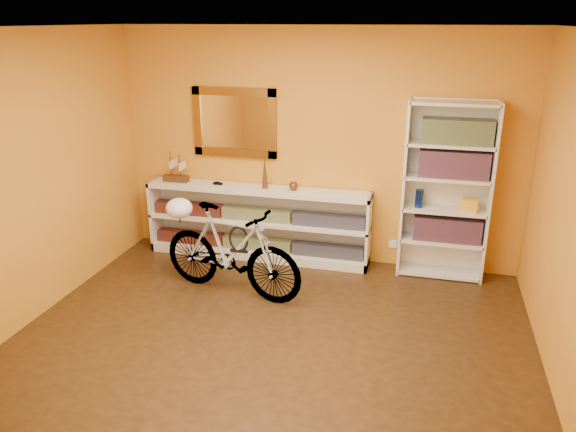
% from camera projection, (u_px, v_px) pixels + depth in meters
% --- Properties ---
extents(floor, '(4.50, 4.00, 0.01)m').
position_uv_depth(floor, '(268.00, 347.00, 4.76)').
color(floor, black).
rests_on(floor, ground).
extents(ceiling, '(4.50, 4.00, 0.01)m').
position_uv_depth(ceiling, '(263.00, 27.00, 3.89)').
color(ceiling, silver).
rests_on(ceiling, ground).
extents(back_wall, '(4.50, 0.01, 2.60)m').
position_uv_depth(back_wall, '(317.00, 148.00, 6.15)').
color(back_wall, orange).
rests_on(back_wall, ground).
extents(left_wall, '(0.01, 4.00, 2.60)m').
position_uv_depth(left_wall, '(19.00, 183.00, 4.85)').
color(left_wall, orange).
rests_on(left_wall, ground).
extents(gilt_mirror, '(0.98, 0.06, 0.78)m').
position_uv_depth(gilt_mirror, '(234.00, 123.00, 6.26)').
color(gilt_mirror, brown).
rests_on(gilt_mirror, back_wall).
extents(wall_socket, '(0.09, 0.02, 0.09)m').
position_uv_depth(wall_socket, '(393.00, 244.00, 6.28)').
color(wall_socket, silver).
rests_on(wall_socket, back_wall).
extents(console_unit, '(2.60, 0.35, 0.85)m').
position_uv_depth(console_unit, '(258.00, 223.00, 6.43)').
color(console_unit, silver).
rests_on(console_unit, floor).
extents(cd_row_lower, '(2.50, 0.13, 0.14)m').
position_uv_depth(cd_row_lower, '(257.00, 244.00, 6.50)').
color(cd_row_lower, black).
rests_on(cd_row_lower, console_unit).
extents(cd_row_upper, '(2.50, 0.13, 0.14)m').
position_uv_depth(cd_row_upper, '(257.00, 214.00, 6.37)').
color(cd_row_upper, navy).
rests_on(cd_row_upper, console_unit).
extents(model_ship, '(0.30, 0.11, 0.36)m').
position_uv_depth(model_ship, '(175.00, 167.00, 6.46)').
color(model_ship, '#392010').
rests_on(model_ship, console_unit).
extents(toy_car, '(0.00, 0.00, 0.00)m').
position_uv_depth(toy_car, '(218.00, 185.00, 6.39)').
color(toy_car, black).
rests_on(toy_car, console_unit).
extents(bronze_ornament, '(0.07, 0.07, 0.39)m').
position_uv_depth(bronze_ornament, '(265.00, 171.00, 6.20)').
color(bronze_ornament, brown).
rests_on(bronze_ornament, console_unit).
extents(decorative_orb, '(0.10, 0.10, 0.10)m').
position_uv_depth(decorative_orb, '(293.00, 186.00, 6.17)').
color(decorative_orb, brown).
rests_on(decorative_orb, console_unit).
extents(bookcase, '(0.90, 0.30, 1.90)m').
position_uv_depth(bookcase, '(446.00, 192.00, 5.79)').
color(bookcase, silver).
rests_on(bookcase, floor).
extents(book_row_a, '(0.70, 0.22, 0.26)m').
position_uv_depth(book_row_a, '(447.00, 228.00, 5.92)').
color(book_row_a, maroon).
rests_on(book_row_a, bookcase).
extents(book_row_b, '(0.70, 0.22, 0.28)m').
position_uv_depth(book_row_b, '(454.00, 164.00, 5.68)').
color(book_row_b, maroon).
rests_on(book_row_b, bookcase).
extents(book_row_c, '(0.70, 0.22, 0.25)m').
position_uv_depth(book_row_c, '(457.00, 131.00, 5.56)').
color(book_row_c, navy).
rests_on(book_row_c, bookcase).
extents(travel_mug, '(0.09, 0.09, 0.19)m').
position_uv_depth(travel_mug, '(419.00, 199.00, 5.86)').
color(travel_mug, navy).
rests_on(travel_mug, bookcase).
extents(red_tin, '(0.14, 0.14, 0.18)m').
position_uv_depth(red_tin, '(431.00, 133.00, 5.66)').
color(red_tin, maroon).
rests_on(red_tin, bookcase).
extents(yellow_bag, '(0.20, 0.16, 0.14)m').
position_uv_depth(yellow_bag, '(470.00, 205.00, 5.74)').
color(yellow_bag, gold).
rests_on(yellow_bag, bookcase).
extents(bicycle, '(0.74, 1.65, 0.94)m').
position_uv_depth(bicycle, '(231.00, 251.00, 5.54)').
color(bicycle, silver).
rests_on(bicycle, floor).
extents(helmet, '(0.28, 0.26, 0.21)m').
position_uv_depth(helmet, '(179.00, 208.00, 5.67)').
color(helmet, white).
rests_on(helmet, bicycle).
extents(u_lock, '(0.20, 0.02, 0.20)m').
position_uv_depth(u_lock, '(239.00, 239.00, 5.45)').
color(u_lock, black).
rests_on(u_lock, bicycle).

